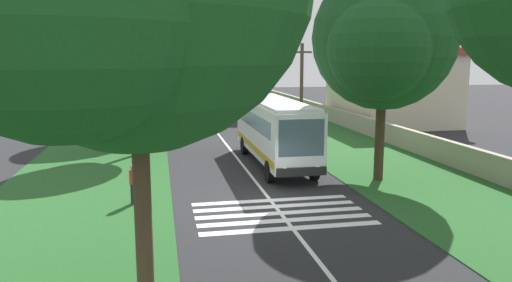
% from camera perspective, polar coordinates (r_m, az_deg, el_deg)
% --- Properties ---
extents(ground, '(160.00, 160.00, 0.00)m').
position_cam_1_polar(ground, '(21.10, 1.93, -7.20)').
color(ground, '#262628').
extents(grass_verge_left, '(120.00, 8.00, 0.04)m').
position_cam_1_polar(grass_verge_left, '(35.38, -16.83, -0.68)').
color(grass_verge_left, '#235623').
rests_on(grass_verge_left, ground).
extents(grass_verge_right, '(120.00, 8.00, 0.04)m').
position_cam_1_polar(grass_verge_right, '(37.45, 8.98, 0.17)').
color(grass_verge_right, '#235623').
rests_on(grass_verge_right, ground).
extents(centre_line, '(110.00, 0.16, 0.01)m').
position_cam_1_polar(centre_line, '(35.50, -3.55, -0.27)').
color(centre_line, silver).
rests_on(centre_line, ground).
extents(coach_bus, '(11.16, 2.62, 3.73)m').
position_cam_1_polar(coach_bus, '(28.10, 2.12, 1.53)').
color(coach_bus, white).
rests_on(coach_bus, ground).
extents(zebra_crossing, '(4.05, 6.80, 0.01)m').
position_cam_1_polar(zebra_crossing, '(19.81, 2.85, -8.34)').
color(zebra_crossing, silver).
rests_on(zebra_crossing, ground).
extents(trailing_car_0, '(4.30, 1.78, 1.43)m').
position_cam_1_polar(trailing_car_0, '(47.14, -7.72, 2.94)').
color(trailing_car_0, '#B7A893').
rests_on(trailing_car_0, ground).
extents(trailing_car_1, '(4.30, 1.78, 1.43)m').
position_cam_1_polar(trailing_car_1, '(56.86, -4.66, 4.13)').
color(trailing_car_1, navy).
rests_on(trailing_car_1, ground).
extents(trailing_car_2, '(4.30, 1.78, 1.43)m').
position_cam_1_polar(trailing_car_2, '(66.36, -5.45, 4.91)').
color(trailing_car_2, '#145933').
rests_on(trailing_car_2, ground).
extents(roadside_tree_left_0, '(7.80, 6.50, 11.47)m').
position_cam_1_polar(roadside_tree_left_0, '(71.40, -12.02, 11.02)').
color(roadside_tree_left_0, '#4C3826').
rests_on(roadside_tree_left_0, grass_verge_left).
extents(roadside_tree_left_1, '(8.05, 6.43, 11.30)m').
position_cam_1_polar(roadside_tree_left_1, '(41.36, -13.21, 11.97)').
color(roadside_tree_left_1, brown).
rests_on(roadside_tree_left_1, grass_verge_left).
extents(roadside_tree_left_2, '(6.65, 5.38, 10.23)m').
position_cam_1_polar(roadside_tree_left_2, '(62.72, -12.63, 10.60)').
color(roadside_tree_left_2, '#3D2D1E').
rests_on(roadside_tree_left_2, grass_verge_left).
extents(roadside_tree_left_4, '(5.94, 5.30, 9.05)m').
position_cam_1_polar(roadside_tree_left_4, '(31.39, -14.41, 9.74)').
color(roadside_tree_left_4, brown).
rests_on(roadside_tree_left_4, grass_verge_left).
extents(roadside_tree_right_0, '(5.65, 4.82, 9.80)m').
position_cam_1_polar(roadside_tree_right_0, '(81.01, -4.10, 10.47)').
color(roadside_tree_right_0, '#3D2D1E').
rests_on(roadside_tree_right_0, grass_verge_right).
extents(roadside_tree_right_1, '(6.93, 5.76, 11.21)m').
position_cam_1_polar(roadside_tree_right_1, '(61.02, -1.01, 11.60)').
color(roadside_tree_right_1, '#4C3826').
rests_on(roadside_tree_right_1, grass_verge_right).
extents(roadside_tree_right_3, '(5.40, 4.50, 7.99)m').
position_cam_1_polar(roadside_tree_right_3, '(51.82, 0.81, 9.11)').
color(roadside_tree_right_3, brown).
rests_on(roadside_tree_right_3, grass_verge_right).
extents(roadside_tree_right_4, '(8.65, 6.94, 10.47)m').
position_cam_1_polar(roadside_tree_right_4, '(24.99, 14.05, 10.99)').
color(roadside_tree_right_4, '#3D2D1E').
rests_on(roadside_tree_right_4, grass_verge_right).
extents(utility_pole, '(0.24, 1.40, 7.04)m').
position_cam_1_polar(utility_pole, '(34.69, 5.29, 5.62)').
color(utility_pole, '#473828').
rests_on(utility_pole, grass_verge_right).
extents(roadside_wall, '(70.00, 0.40, 1.39)m').
position_cam_1_polar(roadside_wall, '(43.18, 10.97, 2.32)').
color(roadside_wall, '#9E937F').
rests_on(roadside_wall, grass_verge_right).
extents(roadside_building, '(12.00, 9.21, 6.93)m').
position_cam_1_polar(roadside_building, '(48.00, 15.29, 6.20)').
color(roadside_building, beige).
rests_on(roadside_building, ground).
extents(pedestrian, '(0.34, 0.34, 1.69)m').
position_cam_1_polar(pedestrian, '(21.30, -14.02, -4.80)').
color(pedestrian, '#26262D').
rests_on(pedestrian, grass_verge_left).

